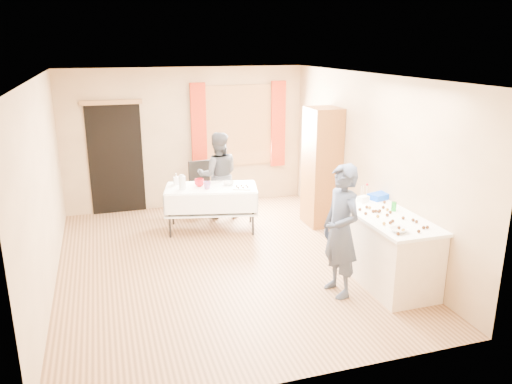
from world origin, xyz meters
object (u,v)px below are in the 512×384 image
object	(u,v)px
party_table	(211,204)
girl	(341,231)
chair	(202,198)
counter	(385,248)
cabinet	(322,167)
woman	(218,175)

from	to	relation	value
party_table	girl	size ratio (longest dim) A/B	0.98
chair	girl	distance (m)	3.70
party_table	girl	distance (m)	2.86
counter	girl	bearing A→B (deg)	-169.08
counter	chair	world-z (taller)	chair
party_table	cabinet	bearing A→B (deg)	5.20
counter	woman	world-z (taller)	woman
counter	party_table	bearing A→B (deg)	125.15
chair	woman	distance (m)	0.60
counter	cabinet	bearing A→B (deg)	87.45
chair	woman	xyz separation A→B (m)	(0.25, -0.25, 0.48)
cabinet	girl	size ratio (longest dim) A/B	1.21
counter	woman	bearing A→B (deg)	115.45
chair	counter	bearing A→B (deg)	-68.25
counter	woman	distance (m)	3.48
counter	chair	size ratio (longest dim) A/B	1.68
cabinet	woman	size ratio (longest dim) A/B	1.31
counter	party_table	world-z (taller)	counter
party_table	woman	xyz separation A→B (m)	(0.27, 0.63, 0.32)
cabinet	chair	bearing A→B (deg)	148.53
girl	woman	bearing A→B (deg)	-174.31
counter	girl	distance (m)	0.83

